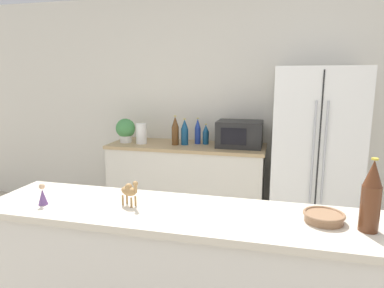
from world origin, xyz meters
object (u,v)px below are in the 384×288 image
Objects in this scene: potted_plant at (126,129)px; fruit_bowl at (324,217)px; paper_towel_roll at (141,134)px; back_bottle_2 at (206,135)px; back_bottle_3 at (198,131)px; wine_bottle at (371,197)px; refrigerator at (314,154)px; camel_figurine at (129,191)px; microwave at (240,134)px; back_bottle_1 at (185,132)px; back_bottle_0 at (175,131)px; wise_man_figurine_blue at (43,195)px.

potted_plant is 1.45× the size of fruit_bowl.
paper_towel_roll is 0.73m from back_bottle_2.
back_bottle_3 is 2.51m from wine_bottle.
wine_bottle is at bearing -17.08° from fruit_bowl.
back_bottle_2 is at bearing 118.68° from wine_bottle.
potted_plant is (-2.07, 0.01, 0.17)m from refrigerator.
potted_plant is 0.21m from paper_towel_roll.
camel_figurine is at bearing -119.03° from refrigerator.
potted_plant is at bearing -172.51° from back_bottle_2.
fruit_bowl is at bearing -94.29° from refrigerator.
wine_bottle is at bearing -89.20° from refrigerator.
microwave is 0.60m from back_bottle_1.
microwave is at bearing -6.57° from back_bottle_3.
microwave is at bearing 106.82° from fruit_bowl.
back_bottle_0 is at bearing 0.23° from potted_plant.
refrigerator is 5.89× the size of back_bottle_3.
microwave is 3.39× the size of camel_figurine.
fruit_bowl is (1.32, -1.98, -0.06)m from back_bottle_0.
wine_bottle reaches higher than back_bottle_0.
wine_bottle is at bearing -59.47° from back_bottle_3.
paper_towel_roll is 0.70× the size of back_bottle_0.
fruit_bowl is at bearing -64.49° from back_bottle_2.
potted_plant is 0.94× the size of back_bottle_1.
potted_plant is 2.22m from camel_figurine.
wise_man_figurine_blue is (-1.59, -0.07, -0.11)m from wine_bottle.
back_bottle_1 is 0.89× the size of wine_bottle.
potted_plant is 0.83m from back_bottle_3.
back_bottle_0 is 2.79× the size of wise_man_figurine_blue.
potted_plant is at bearing -177.69° from back_bottle_1.
wine_bottle is (0.03, -2.03, 0.25)m from refrigerator.
refrigerator is 1.87m from paper_towel_roll.
back_bottle_2 is (-0.38, 0.05, -0.03)m from microwave.
paper_towel_roll is 0.78× the size of back_bottle_3.
refrigerator is 2.62m from wise_man_figurine_blue.
potted_plant is at bearing -176.98° from microwave.
back_bottle_0 is 2.38m from fruit_bowl.
fruit_bowl is (1.92, -1.98, -0.05)m from potted_plant.
back_bottle_2 is 2.33m from fruit_bowl.
camel_figurine is (0.75, -1.99, 0.04)m from paper_towel_roll.
wine_bottle is at bearing -53.62° from back_bottle_0.
back_bottle_0 reaches higher than camel_figurine.
back_bottle_0 is 0.35m from back_bottle_2.
camel_figurine is at bearing -88.96° from back_bottle_2.
refrigerator reaches higher than back_bottle_3.
back_bottle_3 is at bearing 120.53° from wine_bottle.
wise_man_figurine_blue is (-0.32, -2.23, -0.02)m from back_bottle_3.
back_bottle_1 is at bearing 97.26° from camel_figurine.
back_bottle_2 is 1.20× the size of fruit_bowl.
paper_towel_roll is 0.78× the size of back_bottle_1.
potted_plant is 0.57× the size of microwave.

